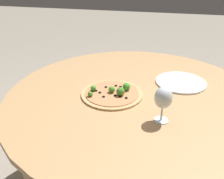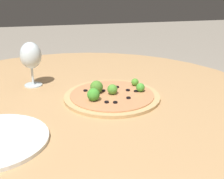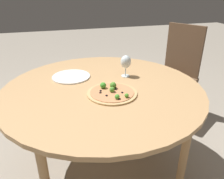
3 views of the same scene
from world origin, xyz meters
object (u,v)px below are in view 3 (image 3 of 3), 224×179
Objects in this scene: chair at (176,71)px; pizza at (112,92)px; wine_glass at (126,62)px; plate_near at (71,77)px.

pizza is at bearing -83.97° from chair.
wine_glass is 0.41m from plate_near.
chair reaches higher than pizza.
chair is 3.52× the size of plate_near.
chair is 6.10× the size of wine_glass.
wine_glass reaches higher than plate_near.
plate_near is (-0.34, -0.21, -0.01)m from pizza.
pizza is (0.67, -0.88, 0.20)m from chair.
pizza is at bearing -34.91° from wine_glass.
chair is 1.16m from plate_near.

